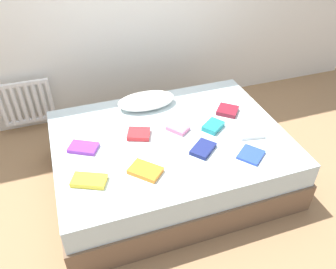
% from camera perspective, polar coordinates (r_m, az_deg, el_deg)
% --- Properties ---
extents(ground_plane, '(8.00, 8.00, 0.00)m').
position_cam_1_polar(ground_plane, '(3.26, 0.29, -7.20)').
color(ground_plane, '#93704C').
extents(bed, '(2.00, 1.50, 0.50)m').
position_cam_1_polar(bed, '(3.09, 0.30, -3.96)').
color(bed, brown).
rests_on(bed, ground).
extents(radiator, '(0.53, 0.04, 0.49)m').
position_cam_1_polar(radiator, '(3.92, -22.58, 4.91)').
color(radiator, white).
rests_on(radiator, ground).
extents(pillow, '(0.55, 0.30, 0.12)m').
position_cam_1_polar(pillow, '(3.29, -3.63, 5.67)').
color(pillow, white).
rests_on(pillow, bed).
extents(textbook_white, '(0.23, 0.20, 0.03)m').
position_cam_1_polar(textbook_white, '(3.02, 13.57, 0.33)').
color(textbook_white, white).
rests_on(textbook_white, bed).
extents(textbook_navy, '(0.26, 0.25, 0.04)m').
position_cam_1_polar(textbook_navy, '(2.78, 5.88, -2.39)').
color(textbook_navy, navy).
rests_on(textbook_navy, bed).
extents(textbook_orange, '(0.28, 0.28, 0.04)m').
position_cam_1_polar(textbook_orange, '(2.58, -3.79, -6.04)').
color(textbook_orange, orange).
rests_on(textbook_orange, bed).
extents(textbook_blue, '(0.26, 0.26, 0.02)m').
position_cam_1_polar(textbook_blue, '(2.80, 13.69, -3.31)').
color(textbook_blue, '#2847B7').
rests_on(textbook_blue, bed).
extents(textbook_red, '(0.23, 0.22, 0.04)m').
position_cam_1_polar(textbook_red, '(2.93, -4.91, 0.09)').
color(textbook_red, red).
rests_on(textbook_red, bed).
extents(textbook_yellow, '(0.28, 0.23, 0.04)m').
position_cam_1_polar(textbook_yellow, '(2.57, -13.05, -7.51)').
color(textbook_yellow, yellow).
rests_on(textbook_yellow, bed).
extents(textbook_pink, '(0.21, 0.22, 0.04)m').
position_cam_1_polar(textbook_pink, '(2.99, 1.66, 1.10)').
color(textbook_pink, pink).
rests_on(textbook_pink, bed).
extents(textbook_purple, '(0.27, 0.24, 0.03)m').
position_cam_1_polar(textbook_purple, '(2.86, -13.96, -2.14)').
color(textbook_purple, purple).
rests_on(textbook_purple, bed).
extents(textbook_maroon, '(0.25, 0.25, 0.04)m').
position_cam_1_polar(textbook_maroon, '(3.25, 9.92, 3.97)').
color(textbook_maroon, maroon).
rests_on(textbook_maroon, bed).
extents(textbook_teal, '(0.23, 0.22, 0.05)m').
position_cam_1_polar(textbook_teal, '(3.02, 7.55, 1.38)').
color(textbook_teal, teal).
rests_on(textbook_teal, bed).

